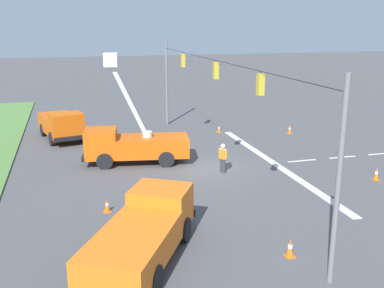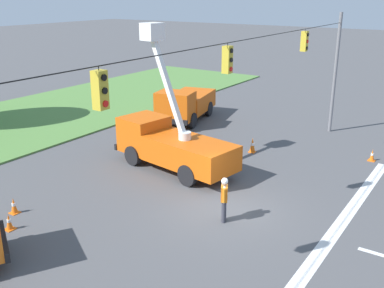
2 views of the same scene
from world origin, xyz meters
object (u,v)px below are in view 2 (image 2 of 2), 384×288
at_px(utility_truck_bucket_lift, 171,142).
at_px(traffic_cone_lane_edge_a, 200,143).
at_px(traffic_cone_far_left, 14,206).
at_px(traffic_cone_mid_left, 9,222).
at_px(traffic_cone_far_right, 252,145).
at_px(utility_truck_support_far, 185,104).
at_px(road_worker, 224,197).
at_px(traffic_cone_foreground_left, 372,155).

bearing_deg(utility_truck_bucket_lift, traffic_cone_lane_edge_a, 7.00).
bearing_deg(traffic_cone_lane_edge_a, traffic_cone_far_left, 169.88).
relative_size(traffic_cone_mid_left, traffic_cone_far_right, 0.76).
bearing_deg(traffic_cone_mid_left, utility_truck_support_far, 10.92).
relative_size(utility_truck_bucket_lift, traffic_cone_mid_left, 11.16).
bearing_deg(utility_truck_support_far, traffic_cone_lane_edge_a, -137.15).
bearing_deg(utility_truck_support_far, traffic_cone_mid_left, -169.08).
bearing_deg(traffic_cone_lane_edge_a, road_worker, -141.08).
height_order(road_worker, traffic_cone_far_right, road_worker).
height_order(utility_truck_support_far, traffic_cone_mid_left, utility_truck_support_far).
bearing_deg(traffic_cone_far_left, traffic_cone_far_right, -21.52).
height_order(traffic_cone_foreground_left, traffic_cone_far_left, traffic_cone_far_left).
bearing_deg(traffic_cone_far_left, traffic_cone_lane_edge_a, -10.12).
distance_m(traffic_cone_foreground_left, traffic_cone_far_right, 6.16).
bearing_deg(traffic_cone_far_right, utility_truck_support_far, 64.32).
relative_size(traffic_cone_lane_edge_a, traffic_cone_far_right, 0.85).
bearing_deg(traffic_cone_far_left, traffic_cone_mid_left, -132.78).
distance_m(utility_truck_bucket_lift, traffic_cone_far_left, 7.75).
bearing_deg(road_worker, traffic_cone_lane_edge_a, 38.92).
xyz_separation_m(utility_truck_bucket_lift, traffic_cone_foreground_left, (6.57, -8.04, -1.06)).
relative_size(utility_truck_bucket_lift, traffic_cone_far_left, 10.63).
xyz_separation_m(traffic_cone_far_left, traffic_cone_far_right, (11.65, -4.60, 0.09)).
height_order(utility_truck_bucket_lift, traffic_cone_mid_left, utility_truck_bucket_lift).
bearing_deg(traffic_cone_far_right, road_worker, -161.21).
relative_size(road_worker, traffic_cone_far_right, 2.16).
bearing_deg(traffic_cone_foreground_left, traffic_cone_far_right, 111.36).
distance_m(utility_truck_bucket_lift, road_worker, 5.91).
distance_m(utility_truck_support_far, traffic_cone_foreground_left, 12.47).
bearing_deg(traffic_cone_far_right, traffic_cone_lane_edge_a, 111.43).
bearing_deg(traffic_cone_far_right, traffic_cone_mid_left, 163.93).
xyz_separation_m(utility_truck_support_far, traffic_cone_lane_edge_a, (-4.26, -3.96, -0.83)).
xyz_separation_m(traffic_cone_mid_left, traffic_cone_far_left, (0.90, 0.98, 0.02)).
bearing_deg(traffic_cone_far_right, traffic_cone_foreground_left, -68.64).
distance_m(utility_truck_bucket_lift, traffic_cone_far_right, 4.99).
height_order(road_worker, traffic_cone_foreground_left, road_worker).
bearing_deg(traffic_cone_mid_left, utility_truck_bucket_lift, -9.08).
height_order(road_worker, traffic_cone_mid_left, road_worker).
bearing_deg(utility_truck_support_far, utility_truck_bucket_lift, -149.95).
distance_m(traffic_cone_mid_left, traffic_cone_lane_edge_a, 11.53).
bearing_deg(utility_truck_bucket_lift, traffic_cone_far_left, 162.63).
distance_m(utility_truck_bucket_lift, traffic_cone_lane_edge_a, 3.44).
bearing_deg(utility_truck_bucket_lift, traffic_cone_far_right, -28.03).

